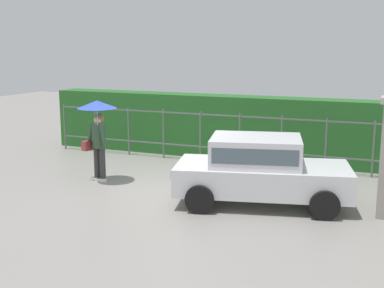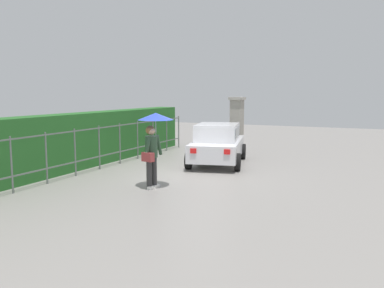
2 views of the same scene
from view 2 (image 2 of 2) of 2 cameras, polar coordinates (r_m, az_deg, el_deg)
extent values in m
plane|color=gray|center=(12.89, -0.37, -4.36)|extent=(40.00, 40.00, 0.00)
cube|color=silver|center=(14.76, 3.69, -0.59)|extent=(3.98, 2.45, 0.60)
cube|color=silver|center=(14.54, 3.63, 1.68)|extent=(2.18, 1.84, 0.60)
cube|color=#4C5B66|center=(14.53, 3.63, 1.75)|extent=(2.04, 1.82, 0.33)
cylinder|color=black|center=(16.15, 1.32, -0.89)|extent=(0.63, 0.31, 0.60)
cylinder|color=black|center=(15.94, 7.28, -1.05)|extent=(0.63, 0.31, 0.60)
cylinder|color=black|center=(13.72, -0.50, -2.36)|extent=(0.63, 0.31, 0.60)
cylinder|color=black|center=(13.48, 6.51, -2.58)|extent=(0.63, 0.31, 0.60)
cube|color=red|center=(13.01, 0.19, -0.98)|extent=(0.10, 0.21, 0.16)
cube|color=red|center=(12.84, 5.02, -1.12)|extent=(0.10, 0.21, 0.16)
cylinder|color=#333333|center=(11.14, -5.40, -3.99)|extent=(0.15, 0.15, 0.86)
cylinder|color=#333333|center=(11.00, -6.12, -4.15)|extent=(0.15, 0.15, 0.86)
cube|color=white|center=(11.19, -5.15, -5.99)|extent=(0.26, 0.10, 0.08)
cube|color=white|center=(11.05, -5.87, -6.17)|extent=(0.26, 0.10, 0.08)
cylinder|color=#2D4C33|center=(10.95, -5.81, -0.38)|extent=(0.34, 0.34, 0.58)
sphere|color=#DBAD89|center=(10.90, -5.84, 1.86)|extent=(0.22, 0.22, 0.22)
sphere|color=olive|center=(10.92, -5.95, 1.97)|extent=(0.25, 0.25, 0.25)
cylinder|color=#2D4C33|center=(11.05, -4.72, -0.14)|extent=(0.24, 0.14, 0.56)
cylinder|color=#2D4C33|center=(10.74, -6.32, -0.39)|extent=(0.24, 0.14, 0.56)
cylinder|color=#B2B2B7|center=(10.90, -5.16, 1.42)|extent=(0.02, 0.02, 0.77)
cone|color=blue|center=(10.86, -5.19, 3.94)|extent=(0.97, 0.97, 0.19)
cube|color=maroon|center=(10.72, -6.29, -1.85)|extent=(0.23, 0.37, 0.24)
cube|color=gray|center=(17.17, 6.38, 2.42)|extent=(0.48, 0.48, 2.30)
cube|color=#9E998E|center=(17.10, 6.44, 6.46)|extent=(0.60, 0.60, 0.12)
cylinder|color=#59605B|center=(11.36, -24.29, -2.76)|extent=(0.05, 0.05, 1.50)
cylinder|color=#59605B|center=(12.17, -20.02, -1.91)|extent=(0.05, 0.05, 1.50)
cylinder|color=#59605B|center=(13.04, -16.30, -1.17)|extent=(0.05, 0.05, 1.50)
cylinder|color=#59605B|center=(13.97, -13.06, -0.51)|extent=(0.05, 0.05, 1.50)
cylinder|color=#59605B|center=(14.93, -10.23, 0.06)|extent=(0.05, 0.05, 1.50)
cylinder|color=#59605B|center=(15.92, -7.75, 0.57)|extent=(0.05, 0.05, 1.50)
cylinder|color=#59605B|center=(16.95, -5.56, 1.01)|extent=(0.05, 0.05, 1.50)
cylinder|color=#59605B|center=(17.99, -3.63, 1.40)|extent=(0.05, 0.05, 1.50)
cylinder|color=#59605B|center=(19.06, -1.90, 1.74)|extent=(0.05, 0.05, 1.50)
cube|color=#59605B|center=(14.37, -11.67, 2.43)|extent=(10.86, 0.03, 0.04)
cube|color=#59605B|center=(14.49, -11.57, -1.39)|extent=(10.86, 0.03, 0.04)
cube|color=#235B23|center=(14.97, -14.39, 0.74)|extent=(11.86, 0.90, 1.90)
camera|label=1|loc=(17.03, 42.53, 8.12)|focal=47.00mm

